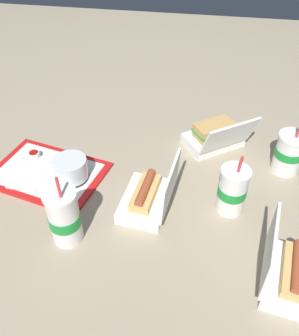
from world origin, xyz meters
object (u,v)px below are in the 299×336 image
at_px(clamshell_sandwich_left, 215,136).
at_px(soda_cup_front, 289,153).
at_px(cake_container, 71,169).
at_px(soda_cup_center, 64,217).
at_px(soda_cup_left, 232,190).
at_px(ketchup_cup, 34,155).
at_px(plastic_fork, 39,157).
at_px(clamshell_hotdog_corner, 148,197).
at_px(food_tray, 48,174).
at_px(clamshell_hotdog_center, 290,274).

distance_m(clamshell_sandwich_left, soda_cup_front, 0.27).
distance_m(cake_container, soda_cup_center, 0.24).
height_order(clamshell_sandwich_left, soda_cup_left, soda_cup_left).
height_order(soda_cup_front, soda_cup_center, soda_cup_center).
relative_size(ketchup_cup, soda_cup_center, 0.17).
bearing_deg(soda_cup_front, soda_cup_center, -148.03).
height_order(cake_container, clamshell_sandwich_left, clamshell_sandwich_left).
relative_size(cake_container, soda_cup_front, 0.55).
height_order(clamshell_sandwich_left, soda_cup_front, soda_cup_front).
height_order(cake_container, soda_cup_front, soda_cup_front).
bearing_deg(plastic_fork, cake_container, -6.72).
distance_m(cake_container, ketchup_cup, 0.18).
distance_m(cake_container, clamshell_hotdog_corner, 0.28).
distance_m(soda_cup_front, soda_cup_left, 0.29).
bearing_deg(soda_cup_center, ketchup_cup, 126.23).
distance_m(ketchup_cup, soda_cup_center, 0.39).
height_order(food_tray, clamshell_hotdog_center, clamshell_hotdog_center).
bearing_deg(clamshell_hotdog_center, soda_cup_left, 121.91).
relative_size(clamshell_sandwich_left, soda_cup_front, 1.32).
relative_size(clamshell_hotdog_center, soda_cup_center, 0.93).
bearing_deg(ketchup_cup, food_tray, -42.69).
xyz_separation_m(clamshell_sandwich_left, soda_cup_front, (0.25, -0.10, 0.03)).
bearing_deg(food_tray, ketchup_cup, 137.31).
bearing_deg(soda_cup_left, food_tray, 174.88).
distance_m(plastic_fork, clamshell_sandwich_left, 0.64).
xyz_separation_m(clamshell_hotdog_corner, clamshell_hotdog_center, (0.40, -0.21, 0.00)).
distance_m(food_tray, soda_cup_left, 0.62).
height_order(clamshell_hotdog_corner, clamshell_hotdog_center, clamshell_hotdog_center).
xyz_separation_m(ketchup_cup, plastic_fork, (0.02, 0.00, -0.01)).
relative_size(ketchup_cup, clamshell_hotdog_center, 0.18).
distance_m(food_tray, clamshell_sandwich_left, 0.61).
bearing_deg(soda_cup_front, ketchup_cup, -173.84).
xyz_separation_m(plastic_fork, clamshell_sandwich_left, (0.61, 0.19, 0.03)).
distance_m(food_tray, clamshell_hotdog_center, 0.82).
xyz_separation_m(plastic_fork, soda_cup_center, (0.21, -0.31, 0.07)).
bearing_deg(soda_cup_front, clamshell_hotdog_corner, -150.64).
bearing_deg(cake_container, clamshell_hotdog_corner, -15.60).
relative_size(plastic_fork, soda_cup_left, 0.50).
bearing_deg(soda_cup_left, clamshell_sandwich_left, 100.33).
bearing_deg(clamshell_hotdog_center, ketchup_cup, 156.60).
bearing_deg(cake_container, soda_cup_front, 13.52).
distance_m(plastic_fork, soda_cup_center, 0.39).
bearing_deg(soda_cup_center, clamshell_hotdog_center, -4.81).
relative_size(ketchup_cup, soda_cup_front, 0.19).
relative_size(cake_container, clamshell_hotdog_center, 0.50).
bearing_deg(cake_container, ketchup_cup, 154.92).
distance_m(cake_container, soda_cup_front, 0.73).
distance_m(cake_container, soda_cup_left, 0.52).
xyz_separation_m(cake_container, clamshell_hotdog_corner, (0.27, -0.08, -0.01)).
xyz_separation_m(cake_container, plastic_fork, (-0.15, 0.08, -0.03)).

